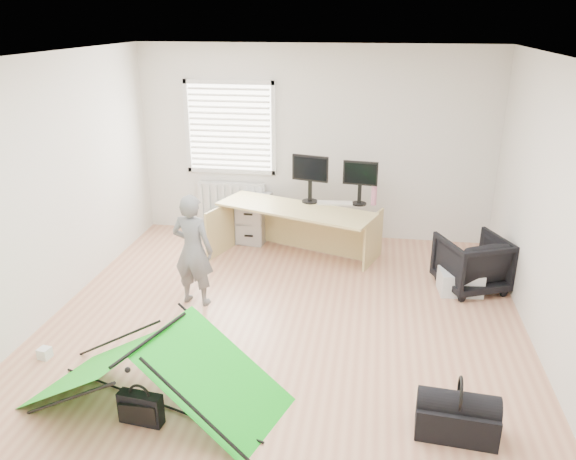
# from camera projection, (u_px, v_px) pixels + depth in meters

# --- Properties ---
(ground) EXTENTS (5.50, 5.50, 0.00)m
(ground) POSITION_uv_depth(u_px,v_px,m) (282.00, 329.00, 5.81)
(ground) COLOR tan
(ground) RESTS_ON ground
(back_wall) EXTENTS (5.00, 0.02, 2.70)m
(back_wall) POSITION_uv_depth(u_px,v_px,m) (314.00, 144.00, 7.86)
(back_wall) COLOR silver
(back_wall) RESTS_ON ground
(window) EXTENTS (1.20, 0.06, 1.20)m
(window) POSITION_uv_depth(u_px,v_px,m) (230.00, 128.00, 7.93)
(window) COLOR silver
(window) RESTS_ON back_wall
(radiator) EXTENTS (1.00, 0.12, 0.60)m
(radiator) POSITION_uv_depth(u_px,v_px,m) (232.00, 203.00, 8.29)
(radiator) COLOR silver
(radiator) RESTS_ON back_wall
(desk) EXTENTS (2.17, 1.31, 0.71)m
(desk) POSITION_uv_depth(u_px,v_px,m) (295.00, 233.00, 7.39)
(desk) COLOR tan
(desk) RESTS_ON ground
(filing_cabinet) EXTENTS (0.49, 0.61, 0.65)m
(filing_cabinet) POSITION_uv_depth(u_px,v_px,m) (253.00, 218.00, 8.03)
(filing_cabinet) COLOR #AAADB0
(filing_cabinet) RESTS_ON ground
(monitor_left) EXTENTS (0.50, 0.22, 0.47)m
(monitor_left) POSITION_uv_depth(u_px,v_px,m) (310.00, 185.00, 7.41)
(monitor_left) COLOR black
(monitor_left) RESTS_ON desk
(monitor_right) EXTENTS (0.46, 0.15, 0.43)m
(monitor_right) POSITION_uv_depth(u_px,v_px,m) (360.00, 189.00, 7.32)
(monitor_right) COLOR black
(monitor_right) RESTS_ON desk
(keyboard) EXTENTS (0.48, 0.19, 0.02)m
(keyboard) POSITION_uv_depth(u_px,v_px,m) (335.00, 203.00, 7.41)
(keyboard) COLOR beige
(keyboard) RESTS_ON desk
(thermos) EXTENTS (0.08, 0.08, 0.26)m
(thermos) POSITION_uv_depth(u_px,v_px,m) (374.00, 195.00, 7.34)
(thermos) COLOR #C56E8D
(thermos) RESTS_ON desk
(office_chair) EXTENTS (0.93, 0.94, 0.65)m
(office_chair) POSITION_uv_depth(u_px,v_px,m) (472.00, 263.00, 6.57)
(office_chair) COLOR black
(office_chair) RESTS_ON ground
(person) EXTENTS (0.51, 0.37, 1.28)m
(person) POSITION_uv_depth(u_px,v_px,m) (193.00, 250.00, 6.13)
(person) COLOR slate
(person) RESTS_ON ground
(kite) EXTENTS (2.23, 1.49, 0.64)m
(kite) POSITION_uv_depth(u_px,v_px,m) (154.00, 372.00, 4.58)
(kite) COLOR #11BD1A
(kite) RESTS_ON ground
(storage_crate) EXTENTS (0.51, 0.38, 0.27)m
(storage_crate) POSITION_uv_depth(u_px,v_px,m) (460.00, 282.00, 6.53)
(storage_crate) COLOR silver
(storage_crate) RESTS_ON ground
(tote_bag) EXTENTS (0.33, 0.23, 0.36)m
(tote_bag) POSITION_uv_depth(u_px,v_px,m) (216.00, 227.00, 8.11)
(tote_bag) COLOR teal
(tote_bag) RESTS_ON ground
(laptop_bag) EXTENTS (0.37, 0.15, 0.27)m
(laptop_bag) POSITION_uv_depth(u_px,v_px,m) (141.00, 408.00, 4.44)
(laptop_bag) COLOR black
(laptop_bag) RESTS_ON ground
(white_box) EXTENTS (0.12, 0.12, 0.11)m
(white_box) POSITION_uv_depth(u_px,v_px,m) (45.00, 353.00, 5.31)
(white_box) COLOR silver
(white_box) RESTS_ON ground
(duffel_bag) EXTENTS (0.64, 0.36, 0.27)m
(duffel_bag) POSITION_uv_depth(u_px,v_px,m) (456.00, 420.00, 4.31)
(duffel_bag) COLOR black
(duffel_bag) RESTS_ON ground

